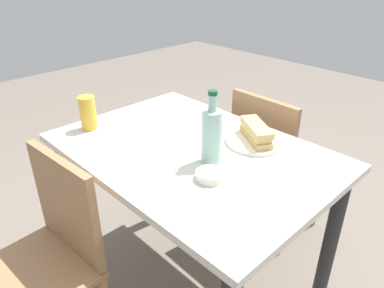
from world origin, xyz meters
TOP-DOWN VIEW (x-y plane):
  - ground_plane at (0.00, 0.00)m, footprint 8.00×8.00m
  - dining_table at (0.00, 0.00)m, footprint 1.11×0.77m
  - chair_far at (-0.00, 0.58)m, footprint 0.41×0.41m
  - chair_near at (-0.15, -0.58)m, footprint 0.43×0.43m
  - plate_near at (0.15, 0.22)m, footprint 0.24×0.24m
  - baguette_sandwich_near at (0.15, 0.22)m, footprint 0.21×0.16m
  - knife_near at (0.16, 0.27)m, footprint 0.17×0.09m
  - water_bottle at (0.12, -0.02)m, footprint 0.08×0.08m
  - beer_glass at (-0.45, -0.20)m, footprint 0.07×0.07m
  - olive_bowl at (0.20, -0.11)m, footprint 0.10×0.10m

SIDE VIEW (x-z plane):
  - ground_plane at x=0.00m, z-range 0.00..0.00m
  - chair_far at x=0.00m, z-range 0.06..0.92m
  - chair_near at x=-0.15m, z-range 0.06..0.92m
  - dining_table at x=0.00m, z-range 0.26..1.03m
  - plate_near at x=0.15m, z-range 0.77..0.79m
  - olive_bowl at x=0.20m, z-range 0.77..0.80m
  - knife_near at x=0.16m, z-range 0.78..0.79m
  - baguette_sandwich_near at x=0.15m, z-range 0.79..0.85m
  - beer_glass at x=-0.45m, z-range 0.77..0.92m
  - water_bottle at x=0.12m, z-range 0.74..1.02m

